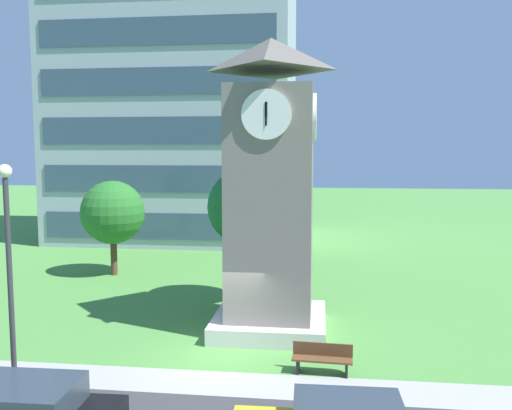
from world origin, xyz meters
TOP-DOWN VIEW (x-y plane):
  - ground_plane at (0.00, 0.00)m, footprint 160.00×160.00m
  - kerb_strip at (0.00, -2.04)m, footprint 120.00×1.60m
  - office_building at (-7.68, 23.39)m, footprint 17.27×11.21m
  - clock_tower at (1.31, 2.72)m, footprint 4.09×4.09m
  - park_bench at (3.23, -0.97)m, footprint 1.82×0.59m
  - street_lamp at (-4.96, -3.68)m, footprint 0.36×0.36m
  - tree_near_tower at (-0.06, 6.12)m, footprint 3.38×3.38m
  - tree_by_building at (-7.87, 10.48)m, footprint 3.38×3.38m

SIDE VIEW (x-z plane):
  - ground_plane at x=0.00m, z-range 0.00..0.00m
  - kerb_strip at x=0.00m, z-range 0.00..0.01m
  - park_bench at x=3.23m, z-range 0.02..0.90m
  - tree_by_building at x=-7.87m, z-range 0.84..5.92m
  - street_lamp at x=-4.96m, z-range 0.72..7.04m
  - tree_near_tower at x=-0.06m, z-range 1.26..7.20m
  - clock_tower at x=1.31m, z-range -0.56..10.08m
  - office_building at x=-7.68m, z-range 0.00..22.40m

